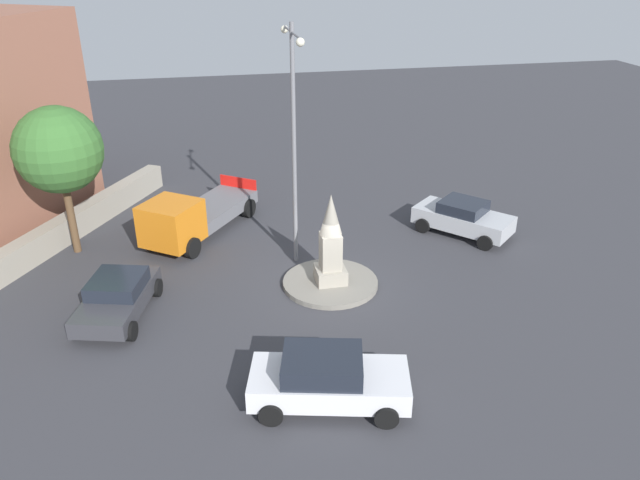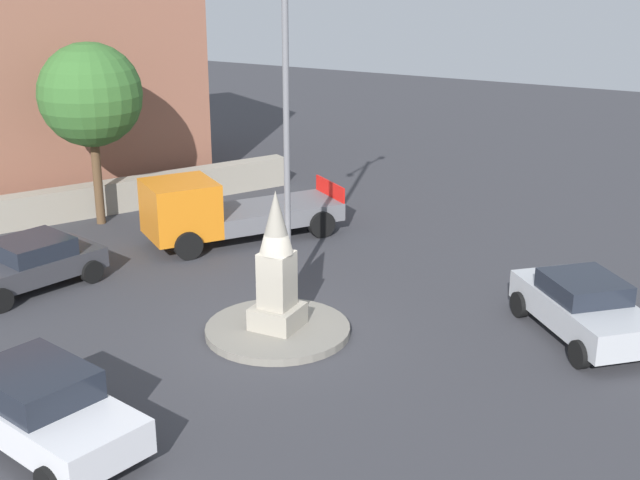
{
  "view_description": "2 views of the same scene",
  "coord_description": "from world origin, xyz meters",
  "px_view_note": "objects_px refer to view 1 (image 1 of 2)",
  "views": [
    {
      "loc": [
        18.85,
        -4.3,
        11.25
      ],
      "look_at": [
        -0.17,
        -0.35,
        1.78
      ],
      "focal_mm": 34.41,
      "sensor_mm": 36.0,
      "label": 1
    },
    {
      "loc": [
        16.31,
        9.43,
        8.91
      ],
      "look_at": [
        -0.94,
        0.65,
        2.17
      ],
      "focal_mm": 48.78,
      "sensor_mm": 36.0,
      "label": 2
    }
  ],
  "objects_px": {
    "car_silver_near_island": "(463,217)",
    "car_white_waiting": "(327,379)",
    "truck_orange_far_side": "(191,217)",
    "car_dark_grey_passing": "(117,296)",
    "monument": "(331,243)",
    "streetlamp": "(294,127)",
    "tree_near_wall": "(58,150)"
  },
  "relations": [
    {
      "from": "car_silver_near_island",
      "to": "truck_orange_far_side",
      "type": "relative_size",
      "value": 0.68
    },
    {
      "from": "car_white_waiting",
      "to": "truck_orange_far_side",
      "type": "distance_m",
      "value": 11.64
    },
    {
      "from": "car_white_waiting",
      "to": "car_dark_grey_passing",
      "type": "relative_size",
      "value": 1.09
    },
    {
      "from": "car_silver_near_island",
      "to": "car_white_waiting",
      "type": "relative_size",
      "value": 0.92
    },
    {
      "from": "car_silver_near_island",
      "to": "car_dark_grey_passing",
      "type": "bearing_deg",
      "value": -75.28
    },
    {
      "from": "monument",
      "to": "streetlamp",
      "type": "xyz_separation_m",
      "value": [
        -2.15,
        -0.89,
        3.62
      ]
    },
    {
      "from": "streetlamp",
      "to": "car_white_waiting",
      "type": "relative_size",
      "value": 1.96
    },
    {
      "from": "car_silver_near_island",
      "to": "tree_near_wall",
      "type": "bearing_deg",
      "value": -95.82
    },
    {
      "from": "car_silver_near_island",
      "to": "car_white_waiting",
      "type": "height_order",
      "value": "car_white_waiting"
    },
    {
      "from": "truck_orange_far_side",
      "to": "car_dark_grey_passing",
      "type": "bearing_deg",
      "value": -24.73
    },
    {
      "from": "truck_orange_far_side",
      "to": "car_white_waiting",
      "type": "bearing_deg",
      "value": 16.69
    },
    {
      "from": "streetlamp",
      "to": "car_white_waiting",
      "type": "distance_m",
      "value": 9.48
    },
    {
      "from": "monument",
      "to": "truck_orange_far_side",
      "type": "relative_size",
      "value": 0.55
    },
    {
      "from": "tree_near_wall",
      "to": "car_dark_grey_passing",
      "type": "bearing_deg",
      "value": 21.66
    },
    {
      "from": "monument",
      "to": "truck_orange_far_side",
      "type": "distance_m",
      "value": 6.96
    },
    {
      "from": "car_white_waiting",
      "to": "car_dark_grey_passing",
      "type": "distance_m",
      "value": 8.16
    },
    {
      "from": "car_silver_near_island",
      "to": "tree_near_wall",
      "type": "relative_size",
      "value": 0.71
    },
    {
      "from": "monument",
      "to": "car_white_waiting",
      "type": "relative_size",
      "value": 0.74
    },
    {
      "from": "monument",
      "to": "car_white_waiting",
      "type": "height_order",
      "value": "monument"
    },
    {
      "from": "car_dark_grey_passing",
      "to": "tree_near_wall",
      "type": "distance_m",
      "value": 6.64
    },
    {
      "from": "streetlamp",
      "to": "tree_near_wall",
      "type": "height_order",
      "value": "streetlamp"
    },
    {
      "from": "car_white_waiting",
      "to": "tree_near_wall",
      "type": "distance_m",
      "value": 13.92
    },
    {
      "from": "car_white_waiting",
      "to": "truck_orange_far_side",
      "type": "xyz_separation_m",
      "value": [
        -11.15,
        -3.34,
        0.19
      ]
    },
    {
      "from": "car_dark_grey_passing",
      "to": "monument",
      "type": "bearing_deg",
      "value": 93.83
    },
    {
      "from": "monument",
      "to": "car_white_waiting",
      "type": "xyz_separation_m",
      "value": [
        6.16,
        -1.46,
        -0.92
      ]
    },
    {
      "from": "car_dark_grey_passing",
      "to": "car_silver_near_island",
      "type": "bearing_deg",
      "value": 104.72
    },
    {
      "from": "streetlamp",
      "to": "car_dark_grey_passing",
      "type": "relative_size",
      "value": 2.14
    },
    {
      "from": "car_silver_near_island",
      "to": "car_dark_grey_passing",
      "type": "distance_m",
      "value": 14.24
    },
    {
      "from": "car_silver_near_island",
      "to": "tree_near_wall",
      "type": "height_order",
      "value": "tree_near_wall"
    },
    {
      "from": "truck_orange_far_side",
      "to": "tree_near_wall",
      "type": "bearing_deg",
      "value": -86.93
    },
    {
      "from": "tree_near_wall",
      "to": "car_silver_near_island",
      "type": "bearing_deg",
      "value": 84.18
    },
    {
      "from": "monument",
      "to": "tree_near_wall",
      "type": "relative_size",
      "value": 0.57
    }
  ]
}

